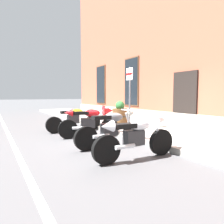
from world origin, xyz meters
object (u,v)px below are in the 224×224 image
at_px(motorcycle_yellow_naked, 75,119).
at_px(motorcycle_grey_naked, 112,129).
at_px(motorcycle_red_sport, 92,120).
at_px(motorcycle_white_sport, 139,134).
at_px(barrel_planter, 120,114).
at_px(parking_sign, 130,89).

xyz_separation_m(motorcycle_yellow_naked, motorcycle_grey_naked, (2.81, -0.01, 0.02)).
height_order(motorcycle_red_sport, motorcycle_white_sport, motorcycle_red_sport).
xyz_separation_m(motorcycle_yellow_naked, barrel_planter, (-0.11, 2.13, 0.09)).
xyz_separation_m(motorcycle_white_sport, parking_sign, (-2.81, 1.73, 1.08)).
relative_size(motorcycle_yellow_naked, parking_sign, 0.95).
relative_size(motorcycle_red_sport, parking_sign, 0.87).
height_order(motorcycle_yellow_naked, motorcycle_white_sport, motorcycle_white_sport).
height_order(motorcycle_white_sport, barrel_planter, barrel_planter).
bearing_deg(parking_sign, motorcycle_yellow_naked, -124.66).
distance_m(motorcycle_red_sport, barrel_planter, 2.52).
bearing_deg(barrel_planter, motorcycle_grey_naked, -36.21).
bearing_deg(barrel_planter, motorcycle_red_sport, -54.37).
relative_size(motorcycle_red_sport, barrel_planter, 1.99).
distance_m(motorcycle_yellow_naked, motorcycle_grey_naked, 2.81).
distance_m(motorcycle_red_sport, motorcycle_white_sport, 2.64).
relative_size(motorcycle_yellow_naked, motorcycle_red_sport, 1.09).
bearing_deg(motorcycle_white_sport, motorcycle_yellow_naked, 179.79).
bearing_deg(parking_sign, barrel_planter, 162.54).
xyz_separation_m(motorcycle_yellow_naked, motorcycle_white_sport, (4.00, -0.01, 0.08)).
relative_size(motorcycle_yellow_naked, motorcycle_grey_naked, 1.05).
distance_m(motorcycle_white_sport, parking_sign, 3.47).
bearing_deg(parking_sign, motorcycle_white_sport, -31.65).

